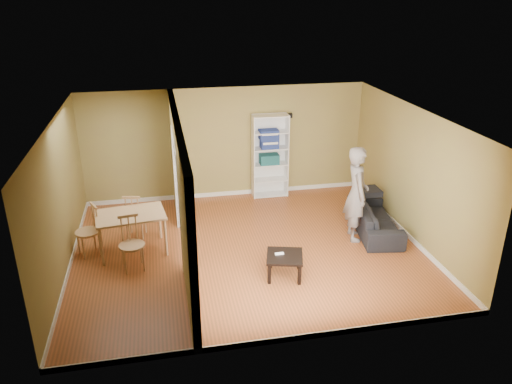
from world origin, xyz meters
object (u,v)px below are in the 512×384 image
at_px(person, 357,186).
at_px(chair_near, 132,244).
at_px(sofa, 375,214).
at_px(coffee_table, 285,258).
at_px(bookshelf, 269,156).
at_px(chair_left, 87,231).
at_px(chair_far, 135,215).
at_px(dining_table, 130,218).

relative_size(person, chair_near, 2.25).
xyz_separation_m(sofa, chair_near, (-4.82, -0.57, 0.13)).
distance_m(coffee_table, chair_near, 2.69).
distance_m(sofa, person, 0.94).
bearing_deg(bookshelf, sofa, -53.74).
xyz_separation_m(sofa, chair_left, (-5.64, 0.14, 0.12)).
bearing_deg(person, chair_near, 102.97).
xyz_separation_m(person, chair_far, (-4.26, 0.91, -0.64)).
bearing_deg(dining_table, bookshelf, 35.26).
relative_size(chair_left, chair_far, 1.03).
bearing_deg(chair_left, coffee_table, 42.74).
height_order(dining_table, chair_far, chair_far).
bearing_deg(chair_left, bookshelf, 95.01).
distance_m(bookshelf, chair_left, 4.53).
bearing_deg(person, coffee_table, 131.50).
distance_m(dining_table, chair_far, 0.66).
xyz_separation_m(person, chair_left, (-5.11, 0.34, -0.63)).
xyz_separation_m(sofa, coffee_table, (-2.25, -1.33, -0.02)).
bearing_deg(chair_near, coffee_table, -26.05).
bearing_deg(dining_table, chair_left, 176.55).
bearing_deg(chair_near, sofa, -2.74).
distance_m(chair_near, chair_far, 1.27).
height_order(sofa, chair_near, chair_near).
xyz_separation_m(bookshelf, coffee_table, (-0.55, -3.64, -0.64)).
relative_size(coffee_table, chair_near, 0.62).
distance_m(bookshelf, dining_table, 3.86).
bearing_deg(coffee_table, chair_near, 163.41).
bearing_deg(chair_far, person, 179.15).
bearing_deg(coffee_table, chair_left, 156.60).
distance_m(dining_table, chair_near, 0.69).
height_order(sofa, chair_far, chair_far).
height_order(sofa, chair_left, chair_left).
distance_m(chair_left, chair_far, 1.02).
xyz_separation_m(coffee_table, dining_table, (-2.59, 1.42, 0.35)).
bearing_deg(chair_left, chair_near, 25.65).
relative_size(chair_near, chair_far, 1.05).
distance_m(person, bookshelf, 2.77).
xyz_separation_m(bookshelf, chair_near, (-3.12, -2.88, -0.49)).
bearing_deg(coffee_table, dining_table, 151.28).
relative_size(sofa, chair_far, 2.05).
relative_size(sofa, dining_table, 1.55).
bearing_deg(sofa, chair_near, 105.87).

